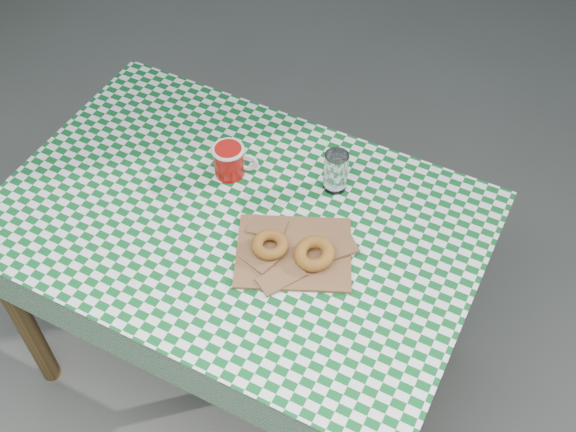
% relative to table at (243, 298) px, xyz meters
% --- Properties ---
extents(ground, '(60.00, 60.00, 0.00)m').
position_rel_table_xyz_m(ground, '(0.11, 0.05, -0.38)').
color(ground, '#565651').
rests_on(ground, ground).
extents(table, '(1.30, 0.91, 0.75)m').
position_rel_table_xyz_m(table, '(0.00, 0.00, 0.00)').
color(table, brown).
rests_on(table, ground).
extents(tablecloth, '(1.32, 0.93, 0.01)m').
position_rel_table_xyz_m(tablecloth, '(0.00, 0.00, 0.38)').
color(tablecloth, '#0D5622').
rests_on(tablecloth, table).
extents(paper_bag, '(0.36, 0.34, 0.02)m').
position_rel_table_xyz_m(paper_bag, '(0.19, -0.02, 0.39)').
color(paper_bag, brown).
rests_on(paper_bag, tablecloth).
extents(bagel_front, '(0.13, 0.13, 0.03)m').
position_rel_table_xyz_m(bagel_front, '(0.14, -0.05, 0.41)').
color(bagel_front, '#9F6F20').
rests_on(bagel_front, paper_bag).
extents(bagel_back, '(0.14, 0.14, 0.03)m').
position_rel_table_xyz_m(bagel_back, '(0.25, -0.02, 0.41)').
color(bagel_back, '#A57122').
rests_on(bagel_back, paper_bag).
extents(coffee_mug, '(0.22, 0.22, 0.09)m').
position_rel_table_xyz_m(coffee_mug, '(-0.11, 0.13, 0.43)').
color(coffee_mug, '#9E0E0A').
rests_on(coffee_mug, tablecloth).
extents(drinking_glass, '(0.08, 0.08, 0.12)m').
position_rel_table_xyz_m(drinking_glass, '(0.17, 0.23, 0.44)').
color(drinking_glass, white).
rests_on(drinking_glass, tablecloth).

